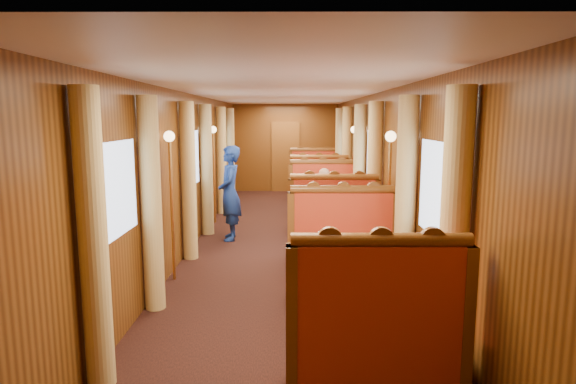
{
  "coord_description": "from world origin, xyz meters",
  "views": [
    {
      "loc": [
        0.13,
        -7.85,
        2.11
      ],
      "look_at": [
        0.1,
        -0.98,
        1.05
      ],
      "focal_mm": 30.0,
      "sensor_mm": 36.0,
      "label": 1
    }
  ],
  "objects_px": {
    "banquette_near_aft": "(344,265)",
    "teapot_left": "(341,261)",
    "fruit_plate": "(394,267)",
    "rose_vase_mid": "(326,190)",
    "banquette_far_fwd": "(318,196)",
    "teapot_back": "(348,258)",
    "banquette_mid_aft": "(323,209)",
    "rose_vase_far": "(317,168)",
    "table_mid": "(327,223)",
    "table_near": "(355,303)",
    "banquette_far_aft": "(314,184)",
    "table_far": "(316,191)",
    "steward": "(230,193)",
    "banquette_mid_fwd": "(333,235)",
    "passenger": "(324,194)",
    "banquette_near_fwd": "(374,349)",
    "tea_tray": "(342,265)",
    "teapot_right": "(355,261)"
  },
  "relations": [
    {
      "from": "banquette_mid_aft",
      "to": "banquette_mid_fwd",
      "type": "bearing_deg",
      "value": -90.0
    },
    {
      "from": "passenger",
      "to": "banquette_near_fwd",
      "type": "bearing_deg",
      "value": -90.0
    },
    {
      "from": "banquette_far_fwd",
      "to": "rose_vase_mid",
      "type": "relative_size",
      "value": 3.72
    },
    {
      "from": "banquette_near_aft",
      "to": "table_mid",
      "type": "height_order",
      "value": "banquette_near_aft"
    },
    {
      "from": "banquette_mid_aft",
      "to": "steward",
      "type": "relative_size",
      "value": 0.82
    },
    {
      "from": "banquette_near_aft",
      "to": "teapot_left",
      "type": "distance_m",
      "value": 1.22
    },
    {
      "from": "table_mid",
      "to": "passenger",
      "type": "xyz_separation_m",
      "value": [
        -0.0,
        0.78,
        0.37
      ]
    },
    {
      "from": "banquette_mid_fwd",
      "to": "teapot_left",
      "type": "distance_m",
      "value": 2.65
    },
    {
      "from": "table_near",
      "to": "banquette_far_fwd",
      "type": "relative_size",
      "value": 0.78
    },
    {
      "from": "banquette_far_fwd",
      "to": "teapot_back",
      "type": "height_order",
      "value": "banquette_far_fwd"
    },
    {
      "from": "table_near",
      "to": "banquette_far_aft",
      "type": "distance_m",
      "value": 8.01
    },
    {
      "from": "teapot_left",
      "to": "passenger",
      "type": "relative_size",
      "value": 0.24
    },
    {
      "from": "tea_tray",
      "to": "teapot_left",
      "type": "distance_m",
      "value": 0.13
    },
    {
      "from": "rose_vase_mid",
      "to": "tea_tray",
      "type": "bearing_deg",
      "value": -91.75
    },
    {
      "from": "table_near",
      "to": "banquette_mid_aft",
      "type": "xyz_separation_m",
      "value": [
        0.0,
        4.51,
        0.05
      ]
    },
    {
      "from": "rose_vase_mid",
      "to": "rose_vase_far",
      "type": "relative_size",
      "value": 1.0
    },
    {
      "from": "banquette_far_fwd",
      "to": "rose_vase_mid",
      "type": "distance_m",
      "value": 2.5
    },
    {
      "from": "table_mid",
      "to": "banquette_mid_fwd",
      "type": "xyz_separation_m",
      "value": [
        0.0,
        -1.01,
        0.05
      ]
    },
    {
      "from": "banquette_far_fwd",
      "to": "rose_vase_far",
      "type": "xyz_separation_m",
      "value": [
        0.03,
        1.03,
        0.5
      ]
    },
    {
      "from": "banquette_mid_fwd",
      "to": "banquette_mid_aft",
      "type": "height_order",
      "value": "same"
    },
    {
      "from": "tea_tray",
      "to": "fruit_plate",
      "type": "distance_m",
      "value": 0.47
    },
    {
      "from": "banquette_near_aft",
      "to": "teapot_back",
      "type": "relative_size",
      "value": 9.2
    },
    {
      "from": "banquette_near_fwd",
      "to": "banquette_mid_aft",
      "type": "bearing_deg",
      "value": 90.0
    },
    {
      "from": "table_mid",
      "to": "banquette_far_fwd",
      "type": "xyz_separation_m",
      "value": [
        0.0,
        2.49,
        0.05
      ]
    },
    {
      "from": "teapot_left",
      "to": "teapot_back",
      "type": "distance_m",
      "value": 0.18
    },
    {
      "from": "banquette_mid_aft",
      "to": "fruit_plate",
      "type": "bearing_deg",
      "value": -85.92
    },
    {
      "from": "teapot_right",
      "to": "fruit_plate",
      "type": "distance_m",
      "value": 0.36
    },
    {
      "from": "fruit_plate",
      "to": "rose_vase_mid",
      "type": "distance_m",
      "value": 3.68
    },
    {
      "from": "banquette_near_fwd",
      "to": "banquette_near_aft",
      "type": "height_order",
      "value": "same"
    },
    {
      "from": "fruit_plate",
      "to": "rose_vase_mid",
      "type": "xyz_separation_m",
      "value": [
        -0.36,
        3.66,
        0.16
      ]
    },
    {
      "from": "fruit_plate",
      "to": "steward",
      "type": "relative_size",
      "value": 0.12
    },
    {
      "from": "table_mid",
      "to": "banquette_far_aft",
      "type": "relative_size",
      "value": 0.78
    },
    {
      "from": "teapot_left",
      "to": "fruit_plate",
      "type": "bearing_deg",
      "value": 10.43
    },
    {
      "from": "banquette_mid_aft",
      "to": "table_far",
      "type": "xyz_separation_m",
      "value": [
        0.0,
        2.49,
        -0.05
      ]
    },
    {
      "from": "fruit_plate",
      "to": "table_near",
      "type": "bearing_deg",
      "value": 160.43
    },
    {
      "from": "table_mid",
      "to": "fruit_plate",
      "type": "distance_m",
      "value": 3.65
    },
    {
      "from": "table_far",
      "to": "steward",
      "type": "relative_size",
      "value": 0.64
    },
    {
      "from": "table_mid",
      "to": "teapot_back",
      "type": "bearing_deg",
      "value": -91.19
    },
    {
      "from": "table_far",
      "to": "rose_vase_mid",
      "type": "relative_size",
      "value": 2.92
    },
    {
      "from": "banquette_far_fwd",
      "to": "banquette_mid_aft",
      "type": "bearing_deg",
      "value": -90.0
    },
    {
      "from": "table_near",
      "to": "teapot_left",
      "type": "relative_size",
      "value": 5.8
    },
    {
      "from": "rose_vase_mid",
      "to": "rose_vase_far",
      "type": "height_order",
      "value": "same"
    },
    {
      "from": "table_near",
      "to": "teapot_right",
      "type": "xyz_separation_m",
      "value": [
        -0.03,
        -0.1,
        0.44
      ]
    },
    {
      "from": "banquette_mid_fwd",
      "to": "passenger",
      "type": "height_order",
      "value": "banquette_mid_fwd"
    },
    {
      "from": "banquette_near_fwd",
      "to": "banquette_far_fwd",
      "type": "height_order",
      "value": "same"
    },
    {
      "from": "teapot_back",
      "to": "rose_vase_far",
      "type": "relative_size",
      "value": 0.4
    },
    {
      "from": "table_mid",
      "to": "steward",
      "type": "xyz_separation_m",
      "value": [
        -1.66,
        0.36,
        0.45
      ]
    },
    {
      "from": "banquette_mid_fwd",
      "to": "rose_vase_mid",
      "type": "bearing_deg",
      "value": 91.34
    },
    {
      "from": "banquette_near_aft",
      "to": "tea_tray",
      "type": "xyz_separation_m",
      "value": [
        -0.13,
        -1.04,
        0.33
      ]
    },
    {
      "from": "table_far",
      "to": "banquette_mid_fwd",
      "type": "bearing_deg",
      "value": -90.0
    }
  ]
}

